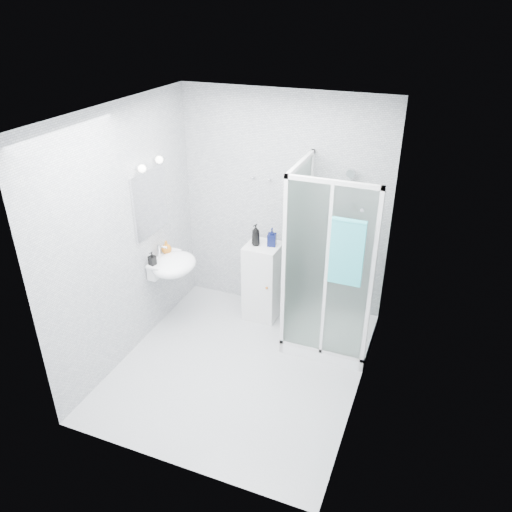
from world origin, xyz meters
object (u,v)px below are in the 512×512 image
at_px(storage_cabinet, 263,281).
at_px(soap_dispenser_black, 152,258).
at_px(soap_dispenser_orange, 166,247).
at_px(shampoo_bottle_b, 272,237).
at_px(wall_basin, 172,264).
at_px(hand_towel, 347,251).
at_px(shower_enclosure, 324,307).
at_px(shampoo_bottle_a, 256,235).

bearing_deg(storage_cabinet, soap_dispenser_black, -141.94).
distance_m(storage_cabinet, soap_dispenser_black, 1.32).
bearing_deg(soap_dispenser_orange, shampoo_bottle_b, 24.12).
height_order(wall_basin, soap_dispenser_black, soap_dispenser_black).
distance_m(hand_towel, shampoo_bottle_b, 1.22).
distance_m(shower_enclosure, shampoo_bottle_a, 1.09).
height_order(storage_cabinet, soap_dispenser_black, soap_dispenser_black).
bearing_deg(shower_enclosure, storage_cabinet, 163.23).
xyz_separation_m(shower_enclosure, soap_dispenser_orange, (-1.78, -0.21, 0.49)).
bearing_deg(shower_enclosure, soap_dispenser_orange, -173.31).
xyz_separation_m(hand_towel, shampoo_bottle_a, (-1.14, 0.62, -0.31)).
height_order(shower_enclosure, wall_basin, shower_enclosure).
relative_size(shower_enclosure, shampoo_bottle_b, 9.49).
relative_size(wall_basin, soap_dispenser_orange, 3.73).
height_order(shampoo_bottle_a, soap_dispenser_orange, shampoo_bottle_a).
height_order(hand_towel, shampoo_bottle_a, hand_towel).
bearing_deg(shampoo_bottle_a, soap_dispenser_orange, -154.65).
xyz_separation_m(storage_cabinet, shampoo_bottle_a, (-0.08, -0.02, 0.59)).
relative_size(wall_basin, storage_cabinet, 0.60).
height_order(shower_enclosure, shampoo_bottle_b, shower_enclosure).
height_order(shower_enclosure, shampoo_bottle_a, shower_enclosure).
bearing_deg(hand_towel, shower_enclosure, 123.38).
relative_size(shower_enclosure, wall_basin, 3.57).
xyz_separation_m(shampoo_bottle_b, soap_dispenser_orange, (-1.08, -0.48, -0.10)).
relative_size(shower_enclosure, soap_dispenser_orange, 13.33).
xyz_separation_m(shower_enclosure, shampoo_bottle_a, (-0.87, 0.22, 0.61)).
distance_m(storage_cabinet, shampoo_bottle_a, 0.60).
distance_m(hand_towel, shampoo_bottle_a, 1.33).
xyz_separation_m(hand_towel, soap_dispenser_black, (-2.04, -0.10, -0.43)).
distance_m(storage_cabinet, shampoo_bottle_b, 0.58).
bearing_deg(wall_basin, soap_dispenser_orange, 138.61).
distance_m(shower_enclosure, soap_dispenser_black, 1.91).
relative_size(hand_towel, soap_dispenser_orange, 4.43).
height_order(storage_cabinet, shampoo_bottle_b, shampoo_bottle_b).
relative_size(shower_enclosure, shampoo_bottle_a, 7.98).
bearing_deg(hand_towel, shampoo_bottle_a, 151.39).
xyz_separation_m(shower_enclosure, storage_cabinet, (-0.79, 0.24, 0.02)).
bearing_deg(soap_dispenser_black, wall_basin, 55.82).
relative_size(storage_cabinet, hand_towel, 1.40).
bearing_deg(shampoo_bottle_b, hand_towel, -34.93).
xyz_separation_m(storage_cabinet, soap_dispenser_orange, (-0.98, -0.45, 0.47)).
bearing_deg(soap_dispenser_black, hand_towel, 2.74).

